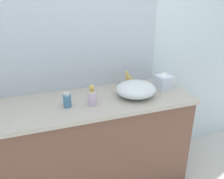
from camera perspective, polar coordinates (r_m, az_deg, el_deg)
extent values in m
cube|color=silver|center=(2.09, -6.39, 11.65)|extent=(6.00, 0.06, 2.60)
cube|color=brown|center=(2.13, -5.57, -14.06)|extent=(1.73, 0.55, 0.85)
cube|color=#B1A898|center=(1.90, -6.07, -3.31)|extent=(1.77, 0.59, 0.04)
cube|color=#B2BCC6|center=(2.03, -8.64, 12.73)|extent=(1.48, 0.01, 0.94)
ellipsoid|color=silver|center=(1.95, 5.95, 0.08)|extent=(0.34, 0.33, 0.13)
cylinder|color=gold|center=(2.11, 3.77, 2.04)|extent=(0.02, 0.02, 0.13)
cylinder|color=gold|center=(2.06, 4.30, 3.09)|extent=(0.02, 0.09, 0.02)
sphere|color=gold|center=(2.10, 3.67, 4.19)|extent=(0.03, 0.03, 0.03)
cylinder|color=silver|center=(1.80, -4.96, -2.24)|extent=(0.07, 0.07, 0.11)
cylinder|color=gold|center=(1.77, -5.03, -0.37)|extent=(0.03, 0.03, 0.02)
sphere|color=gold|center=(1.76, -5.06, 0.51)|extent=(0.04, 0.04, 0.04)
cylinder|color=gold|center=(1.75, -4.97, 0.39)|extent=(0.02, 0.02, 0.02)
cylinder|color=teal|center=(1.80, -11.05, -2.83)|extent=(0.06, 0.06, 0.10)
cylinder|color=silver|center=(1.78, -11.19, -1.12)|extent=(0.04, 0.04, 0.02)
cube|color=silver|center=(2.16, 12.69, 1.82)|extent=(0.15, 0.15, 0.12)
cone|color=white|center=(2.13, 12.87, 3.83)|extent=(0.07, 0.07, 0.04)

